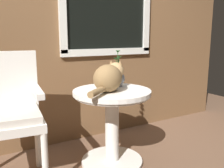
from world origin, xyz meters
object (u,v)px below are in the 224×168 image
object	(u,v)px
wicker_chair	(6,109)
pewter_vase_with_ivy	(118,76)
wicker_side_table	(112,115)
cat	(109,77)

from	to	relation	value
wicker_chair	pewter_vase_with_ivy	bearing A→B (deg)	-2.74
wicker_side_table	pewter_vase_with_ivy	distance (m)	0.34
cat	pewter_vase_with_ivy	distance (m)	0.21
cat	wicker_side_table	bearing A→B (deg)	31.41
wicker_side_table	pewter_vase_with_ivy	world-z (taller)	pewter_vase_with_ivy
pewter_vase_with_ivy	cat	bearing A→B (deg)	-142.01
pewter_vase_with_ivy	wicker_side_table	bearing A→B (deg)	-139.98
wicker_side_table	pewter_vase_with_ivy	bearing A→B (deg)	40.02
cat	wicker_chair	bearing A→B (deg)	167.25
wicker_chair	wicker_side_table	bearing A→B (deg)	-10.35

